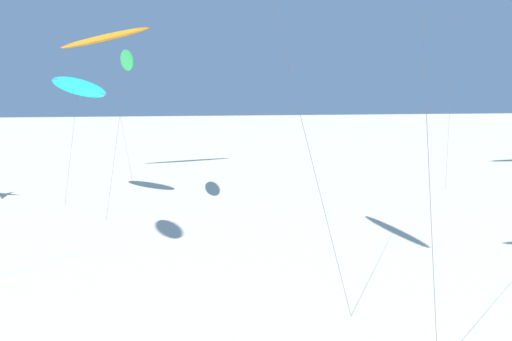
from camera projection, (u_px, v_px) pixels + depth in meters
flying_kite_3 at (78, 87)px, 46.08m from camera, size 5.45×6.89×9.62m
flying_kite_6 at (127, 60)px, 43.29m from camera, size 2.19×9.02×11.60m
flying_kite_9 at (106, 37)px, 58.64m from camera, size 8.73×10.70×14.58m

